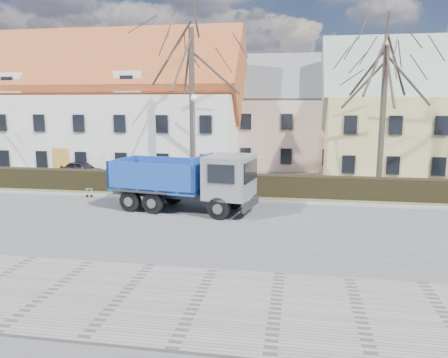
% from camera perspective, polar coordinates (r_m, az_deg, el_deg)
% --- Properties ---
extents(ground, '(120.00, 120.00, 0.00)m').
position_cam_1_polar(ground, '(21.11, -4.22, -5.52)').
color(ground, '#4C4D4F').
extents(sidewalk_near, '(80.00, 5.00, 0.08)m').
position_cam_1_polar(sidewalk_near, '(13.48, -13.16, -14.75)').
color(sidewalk_near, gray).
rests_on(sidewalk_near, ground).
extents(curb_far, '(80.00, 0.30, 0.12)m').
position_cam_1_polar(curb_far, '(25.45, -1.74, -2.68)').
color(curb_far, gray).
rests_on(curb_far, ground).
extents(grass_strip, '(80.00, 3.00, 0.10)m').
position_cam_1_polar(grass_strip, '(26.99, -1.07, -1.97)').
color(grass_strip, '#4F5630').
rests_on(grass_strip, ground).
extents(hedge, '(60.00, 0.90, 1.30)m').
position_cam_1_polar(hedge, '(26.68, -1.16, -0.80)').
color(hedge, black).
rests_on(hedge, ground).
extents(building_white, '(26.80, 10.80, 9.50)m').
position_cam_1_polar(building_white, '(40.00, -17.16, 8.25)').
color(building_white, silver).
rests_on(building_white, ground).
extents(building_pink, '(10.80, 8.80, 8.00)m').
position_cam_1_polar(building_pink, '(39.79, 8.38, 7.50)').
color(building_pink, tan).
rests_on(building_pink, ground).
extents(building_yellow, '(18.80, 10.80, 8.50)m').
position_cam_1_polar(building_yellow, '(38.40, 26.61, 6.85)').
color(building_yellow, tan).
rests_on(building_yellow, ground).
extents(tree_1, '(9.20, 9.20, 12.65)m').
position_cam_1_polar(tree_1, '(29.09, -4.21, 11.30)').
color(tree_1, '#342B24').
rests_on(tree_1, ground).
extents(tree_2, '(8.00, 8.00, 11.00)m').
position_cam_1_polar(tree_2, '(28.70, 20.10, 9.11)').
color(tree_2, '#342B24').
rests_on(tree_2, ground).
extents(dump_truck, '(8.18, 4.14, 3.13)m').
position_cam_1_polar(dump_truck, '(23.08, -5.97, -0.23)').
color(dump_truck, navy).
rests_on(dump_truck, ground).
extents(streetlight, '(0.49, 0.49, 6.21)m').
position_cam_1_polar(streetlight, '(27.62, -3.86, 4.69)').
color(streetlight, gray).
rests_on(streetlight, ground).
extents(cart_frame, '(0.71, 0.48, 0.60)m').
position_cam_1_polar(cart_frame, '(27.52, -17.58, -1.67)').
color(cart_frame, silver).
rests_on(cart_frame, ground).
extents(parked_car_a, '(3.97, 2.50, 1.26)m').
position_cam_1_polar(parked_car_a, '(34.90, -17.98, 1.23)').
color(parked_car_a, black).
rests_on(parked_car_a, ground).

